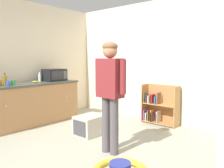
{
  "coord_description": "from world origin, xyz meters",
  "views": [
    {
      "loc": [
        2.32,
        -2.3,
        1.43
      ],
      "look_at": [
        -0.18,
        0.61,
        1.0
      ],
      "focal_mm": 37.11,
      "sensor_mm": 36.0,
      "label": 1
    }
  ],
  "objects": [
    {
      "name": "standing_person",
      "position": [
        0.1,
        0.25,
        1.01
      ],
      "size": [
        0.57,
        0.23,
        1.66
      ],
      "color": "#585054",
      "rests_on": "ground"
    },
    {
      "name": "back_wall",
      "position": [
        0.0,
        2.33,
        1.35
      ],
      "size": [
        5.2,
        0.06,
        2.7
      ],
      "primitive_type": "cube",
      "color": "#F0E3C3",
      "rests_on": "ground"
    },
    {
      "name": "pet_carrier",
      "position": [
        -0.74,
        0.64,
        0.18
      ],
      "size": [
        0.42,
        0.55,
        0.36
      ],
      "color": "beige",
      "rests_on": "ground"
    },
    {
      "name": "blue_cup",
      "position": [
        -2.04,
        -0.27,
        0.95
      ],
      "size": [
        0.08,
        0.08,
        0.09
      ],
      "primitive_type": "cylinder",
      "color": "blue",
      "rests_on": "kitchen_counter"
    },
    {
      "name": "microwave",
      "position": [
        -2.22,
        0.92,
        1.04
      ],
      "size": [
        0.37,
        0.48,
        0.28
      ],
      "color": "black",
      "rests_on": "kitchen_counter"
    },
    {
      "name": "green_cup",
      "position": [
        -2.14,
        -0.11,
        0.95
      ],
      "size": [
        0.08,
        0.08,
        0.09
      ],
      "primitive_type": "cylinder",
      "color": "green",
      "rests_on": "kitchen_counter"
    },
    {
      "name": "ground_plane",
      "position": [
        0.0,
        0.0,
        0.0
      ],
      "size": [
        12.0,
        12.0,
        0.0
      ],
      "primitive_type": "plane",
      "color": "#A5A490",
      "rests_on": "ground"
    },
    {
      "name": "left_side_wall",
      "position": [
        -2.63,
        0.8,
        1.35
      ],
      "size": [
        0.06,
        2.99,
        2.7
      ],
      "primitive_type": "cube",
      "color": "beige",
      "rests_on": "ground"
    },
    {
      "name": "yellow_cup",
      "position": [
        -2.3,
        -0.3,
        0.95
      ],
      "size": [
        0.08,
        0.08,
        0.09
      ],
      "primitive_type": "cylinder",
      "color": "yellow",
      "rests_on": "kitchen_counter"
    },
    {
      "name": "bookshelf",
      "position": [
        -0.15,
        2.14,
        0.36
      ],
      "size": [
        0.8,
        0.28,
        0.85
      ],
      "color": "#B47F48",
      "rests_on": "ground"
    },
    {
      "name": "banana_bunch",
      "position": [
        -2.12,
        0.37,
        0.93
      ],
      "size": [
        0.12,
        0.16,
        0.04
      ],
      "color": "gold",
      "rests_on": "kitchen_counter"
    },
    {
      "name": "clear_bottle",
      "position": [
        -2.36,
        0.62,
        1.0
      ],
      "size": [
        0.07,
        0.07,
        0.25
      ],
      "color": "silver",
      "rests_on": "kitchen_counter"
    },
    {
      "name": "kitchen_counter",
      "position": [
        -2.2,
        0.29,
        0.45
      ],
      "size": [
        0.65,
        2.12,
        0.9
      ],
      "color": "#AB794B",
      "rests_on": "ground"
    },
    {
      "name": "amber_bottle",
      "position": [
        -2.15,
        -0.27,
        1.0
      ],
      "size": [
        0.07,
        0.07,
        0.25
      ],
      "color": "#9E661E",
      "rests_on": "kitchen_counter"
    }
  ]
}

